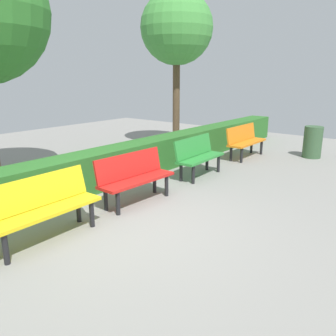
% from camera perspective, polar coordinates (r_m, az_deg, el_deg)
% --- Properties ---
extents(ground_plane, '(19.32, 19.32, 0.00)m').
position_cam_1_polar(ground_plane, '(5.28, -6.63, -9.24)').
color(ground_plane, gray).
extents(bench_orange, '(1.54, 0.46, 0.86)m').
position_cam_1_polar(bench_orange, '(9.58, 12.55, 4.56)').
color(bench_orange, orange).
rests_on(bench_orange, ground_plane).
extents(bench_green, '(1.42, 0.52, 0.86)m').
position_cam_1_polar(bench_green, '(7.61, 4.96, 2.19)').
color(bench_green, '#2D8C38').
rests_on(bench_green, ground_plane).
extents(bench_red, '(1.50, 0.52, 0.86)m').
position_cam_1_polar(bench_red, '(6.02, -5.56, -1.25)').
color(bench_red, red).
rests_on(bench_red, ground_plane).
extents(bench_yellow, '(1.63, 0.51, 0.86)m').
position_cam_1_polar(bench_yellow, '(4.93, -20.16, -5.83)').
color(bench_yellow, yellow).
rests_on(bench_yellow, ground_plane).
extents(hedge_row, '(15.32, 0.63, 0.74)m').
position_cam_1_polar(hedge_row, '(6.95, -11.49, -0.23)').
color(hedge_row, '#2D6B28').
rests_on(hedge_row, ground_plane).
extents(tree_near, '(2.08, 2.08, 4.52)m').
position_cam_1_polar(tree_near, '(10.67, 1.44, 21.98)').
color(tree_near, brown).
rests_on(tree_near, ground_plane).
extents(trash_bin, '(0.48, 0.48, 0.85)m').
position_cam_1_polar(trash_bin, '(10.13, 22.74, 3.97)').
color(trash_bin, '#385938').
rests_on(trash_bin, ground_plane).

